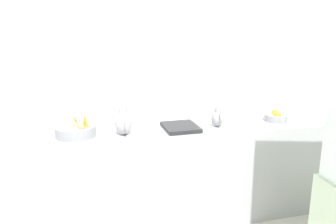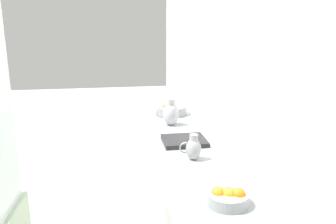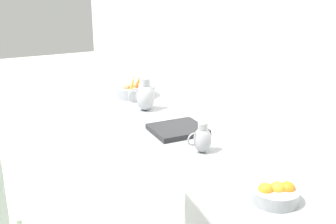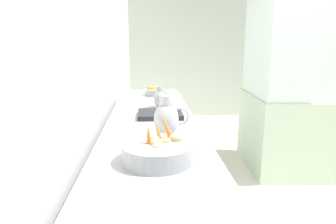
% 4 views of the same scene
% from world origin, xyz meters
% --- Properties ---
extents(tile_wall_left, '(0.10, 7.66, 3.00)m').
position_xyz_m(tile_wall_left, '(-1.95, 0.75, 1.50)').
color(tile_wall_left, white).
rests_on(tile_wall_left, ground_plane).
extents(prep_counter, '(0.65, 3.33, 0.91)m').
position_xyz_m(prep_counter, '(-1.51, 0.25, 0.46)').
color(prep_counter, '#9EA0A5').
rests_on(prep_counter, ground_plane).
extents(vegetable_colander, '(0.34, 0.34, 0.22)m').
position_xyz_m(vegetable_colander, '(-1.50, -0.39, 0.96)').
color(vegetable_colander, gray).
rests_on(vegetable_colander, prep_counter).
extents(orange_bowl, '(0.22, 0.22, 0.10)m').
position_xyz_m(orange_bowl, '(-1.47, 1.50, 0.95)').
color(orange_bowl, gray).
rests_on(orange_bowl, prep_counter).
extents(metal_pitcher_tall, '(0.21, 0.15, 0.25)m').
position_xyz_m(metal_pitcher_tall, '(-1.43, -0.00, 1.02)').
color(metal_pitcher_tall, '#A3A3A8').
rests_on(metal_pitcher_tall, prep_counter).
extents(metal_pitcher_short, '(0.16, 0.11, 0.18)m').
position_xyz_m(metal_pitcher_short, '(-1.44, 0.87, 0.99)').
color(metal_pitcher_short, '#939399').
rests_on(metal_pitcher_short, prep_counter).
extents(counter_sink_basin, '(0.34, 0.30, 0.04)m').
position_xyz_m(counter_sink_basin, '(-1.45, 0.52, 0.93)').
color(counter_sink_basin, '#232326').
rests_on(counter_sink_basin, prep_counter).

